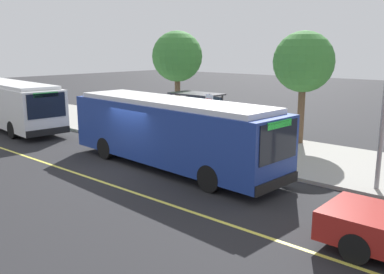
{
  "coord_description": "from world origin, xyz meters",
  "views": [
    {
      "loc": [
        13.4,
        -11.43,
        5.02
      ],
      "look_at": [
        2.05,
        1.56,
        1.35
      ],
      "focal_mm": 38.96,
      "sensor_mm": 36.0,
      "label": 1
    }
  ],
  "objects_px": {
    "waiting_bench": "(198,128)",
    "transit_bus_main": "(171,131)",
    "transit_bus_second": "(9,103)",
    "route_sign_post": "(209,115)"
  },
  "relations": [
    {
      "from": "waiting_bench",
      "to": "route_sign_post",
      "type": "relative_size",
      "value": 0.57
    },
    {
      "from": "waiting_bench",
      "to": "transit_bus_second",
      "type": "bearing_deg",
      "value": -154.64
    },
    {
      "from": "waiting_bench",
      "to": "route_sign_post",
      "type": "height_order",
      "value": "route_sign_post"
    },
    {
      "from": "transit_bus_second",
      "to": "waiting_bench",
      "type": "height_order",
      "value": "transit_bus_second"
    },
    {
      "from": "transit_bus_main",
      "to": "route_sign_post",
      "type": "xyz_separation_m",
      "value": [
        -0.09,
        2.72,
        0.34
      ]
    },
    {
      "from": "transit_bus_main",
      "to": "transit_bus_second",
      "type": "bearing_deg",
      "value": -179.31
    },
    {
      "from": "waiting_bench",
      "to": "transit_bus_main",
      "type": "bearing_deg",
      "value": -61.23
    },
    {
      "from": "transit_bus_main",
      "to": "waiting_bench",
      "type": "distance_m",
      "value": 6.02
    },
    {
      "from": "transit_bus_main",
      "to": "route_sign_post",
      "type": "relative_size",
      "value": 3.91
    },
    {
      "from": "transit_bus_main",
      "to": "transit_bus_second",
      "type": "height_order",
      "value": "same"
    }
  ]
}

